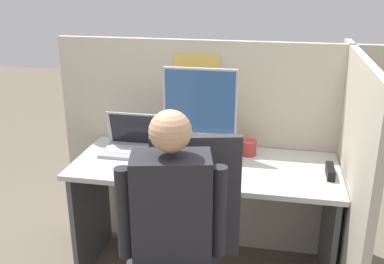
{
  "coord_description": "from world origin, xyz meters",
  "views": [
    {
      "loc": [
        0.39,
        -2.05,
        1.81
      ],
      "look_at": [
        -0.05,
        0.16,
        1.0
      ],
      "focal_mm": 42.0,
      "sensor_mm": 36.0,
      "label": 1
    }
  ],
  "objects_px": {
    "stapler": "(330,171)",
    "laptop": "(131,145)",
    "carrot_toy": "(231,179)",
    "office_chair": "(183,254)",
    "person": "(167,235)",
    "paper_box": "(200,148)",
    "coffee_mug": "(249,148)",
    "monitor": "(200,107)"
  },
  "relations": [
    {
      "from": "stapler",
      "to": "laptop",
      "type": "bearing_deg",
      "value": 174.06
    },
    {
      "from": "carrot_toy",
      "to": "stapler",
      "type": "bearing_deg",
      "value": 20.28
    },
    {
      "from": "stapler",
      "to": "carrot_toy",
      "type": "distance_m",
      "value": 0.56
    },
    {
      "from": "office_chair",
      "to": "laptop",
      "type": "bearing_deg",
      "value": 124.93
    },
    {
      "from": "laptop",
      "to": "carrot_toy",
      "type": "height_order",
      "value": "laptop"
    },
    {
      "from": "laptop",
      "to": "carrot_toy",
      "type": "relative_size",
      "value": 2.22
    },
    {
      "from": "person",
      "to": "office_chair",
      "type": "bearing_deg",
      "value": 76.96
    },
    {
      "from": "paper_box",
      "to": "carrot_toy",
      "type": "relative_size",
      "value": 2.1
    },
    {
      "from": "paper_box",
      "to": "person",
      "type": "distance_m",
      "value": 0.91
    },
    {
      "from": "coffee_mug",
      "to": "office_chair",
      "type": "bearing_deg",
      "value": -107.58
    },
    {
      "from": "paper_box",
      "to": "coffee_mug",
      "type": "bearing_deg",
      "value": 4.27
    },
    {
      "from": "carrot_toy",
      "to": "person",
      "type": "relative_size",
      "value": 0.12
    },
    {
      "from": "paper_box",
      "to": "monitor",
      "type": "bearing_deg",
      "value": 90.0
    },
    {
      "from": "monitor",
      "to": "person",
      "type": "height_order",
      "value": "person"
    },
    {
      "from": "laptop",
      "to": "office_chair",
      "type": "bearing_deg",
      "value": -55.07
    },
    {
      "from": "carrot_toy",
      "to": "coffee_mug",
      "type": "height_order",
      "value": "coffee_mug"
    },
    {
      "from": "coffee_mug",
      "to": "paper_box",
      "type": "bearing_deg",
      "value": -175.73
    },
    {
      "from": "office_chair",
      "to": "person",
      "type": "distance_m",
      "value": 0.26
    },
    {
      "from": "carrot_toy",
      "to": "coffee_mug",
      "type": "distance_m",
      "value": 0.41
    },
    {
      "from": "laptop",
      "to": "person",
      "type": "relative_size",
      "value": 0.26
    },
    {
      "from": "paper_box",
      "to": "monitor",
      "type": "distance_m",
      "value": 0.26
    },
    {
      "from": "monitor",
      "to": "carrot_toy",
      "type": "distance_m",
      "value": 0.53
    },
    {
      "from": "paper_box",
      "to": "person",
      "type": "xyz_separation_m",
      "value": [
        0.02,
        -0.91,
        -0.04
      ]
    },
    {
      "from": "monitor",
      "to": "stapler",
      "type": "height_order",
      "value": "monitor"
    },
    {
      "from": "monitor",
      "to": "stapler",
      "type": "xyz_separation_m",
      "value": [
        0.76,
        -0.19,
        -0.27
      ]
    },
    {
      "from": "monitor",
      "to": "carrot_toy",
      "type": "relative_size",
      "value": 3.12
    },
    {
      "from": "paper_box",
      "to": "carrot_toy",
      "type": "distance_m",
      "value": 0.45
    },
    {
      "from": "stapler",
      "to": "carrot_toy",
      "type": "bearing_deg",
      "value": -159.72
    },
    {
      "from": "person",
      "to": "paper_box",
      "type": "bearing_deg",
      "value": 91.16
    },
    {
      "from": "person",
      "to": "coffee_mug",
      "type": "xyz_separation_m",
      "value": [
        0.28,
        0.93,
        0.06
      ]
    },
    {
      "from": "monitor",
      "to": "coffee_mug",
      "type": "distance_m",
      "value": 0.39
    },
    {
      "from": "monitor",
      "to": "carrot_toy",
      "type": "bearing_deg",
      "value": -58.48
    },
    {
      "from": "stapler",
      "to": "coffee_mug",
      "type": "bearing_deg",
      "value": 155.09
    },
    {
      "from": "paper_box",
      "to": "stapler",
      "type": "relative_size",
      "value": 1.97
    },
    {
      "from": "stapler",
      "to": "paper_box",
      "type": "bearing_deg",
      "value": 165.86
    },
    {
      "from": "laptop",
      "to": "person",
      "type": "distance_m",
      "value": 0.95
    },
    {
      "from": "monitor",
      "to": "office_chair",
      "type": "bearing_deg",
      "value": -85.79
    },
    {
      "from": "monitor",
      "to": "coffee_mug",
      "type": "xyz_separation_m",
      "value": [
        0.3,
        0.02,
        -0.25
      ]
    },
    {
      "from": "office_chair",
      "to": "stapler",
      "type": "bearing_deg",
      "value": 38.3
    },
    {
      "from": "paper_box",
      "to": "carrot_toy",
      "type": "bearing_deg",
      "value": -58.3
    },
    {
      "from": "monitor",
      "to": "office_chair",
      "type": "xyz_separation_m",
      "value": [
        0.06,
        -0.75,
        -0.51
      ]
    },
    {
      "from": "carrot_toy",
      "to": "person",
      "type": "bearing_deg",
      "value": -112.73
    }
  ]
}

